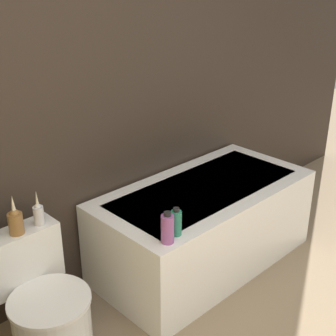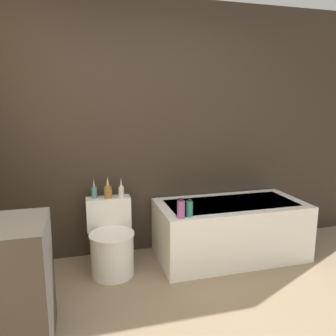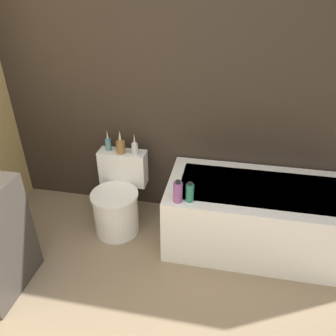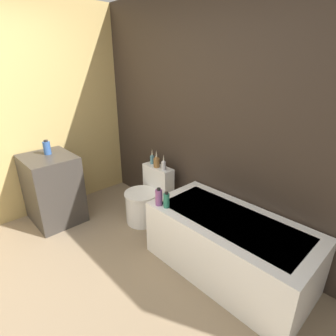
# 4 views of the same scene
# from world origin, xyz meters

# --- Properties ---
(wall_back_tiled) EXTENTS (6.40, 0.06, 2.60)m
(wall_back_tiled) POSITION_xyz_m (0.00, 2.05, 1.30)
(wall_back_tiled) COLOR #332821
(wall_back_tiled) RESTS_ON ground_plane
(bathtub) EXTENTS (1.50, 0.75, 0.58)m
(bathtub) POSITION_xyz_m (0.78, 1.63, 0.29)
(bathtub) COLOR white
(bathtub) RESTS_ON ground
(toilet) EXTENTS (0.43, 0.56, 0.67)m
(toilet) POSITION_xyz_m (-0.44, 1.63, 0.28)
(toilet) COLOR white
(toilet) RESTS_ON ground
(vase_gold) EXTENTS (0.05, 0.05, 0.20)m
(vase_gold) POSITION_xyz_m (-0.57, 1.85, 0.73)
(vase_gold) COLOR teal
(vase_gold) RESTS_ON toilet
(vase_silver) EXTENTS (0.08, 0.08, 0.22)m
(vase_silver) POSITION_xyz_m (-0.44, 1.81, 0.74)
(vase_silver) COLOR olive
(vase_silver) RESTS_ON toilet
(vase_bronze) EXTENTS (0.05, 0.05, 0.20)m
(vase_bronze) POSITION_xyz_m (-0.31, 1.81, 0.74)
(vase_bronze) COLOR silver
(vase_bronze) RESTS_ON toilet
(shampoo_bottle_tall) EXTENTS (0.07, 0.07, 0.18)m
(shampoo_bottle_tall) POSITION_xyz_m (0.15, 1.33, 0.66)
(shampoo_bottle_tall) COLOR #8C4C8C
(shampoo_bottle_tall) RESTS_ON bathtub
(shampoo_bottle_short) EXTENTS (0.06, 0.06, 0.16)m
(shampoo_bottle_short) POSITION_xyz_m (0.23, 1.35, 0.65)
(shampoo_bottle_short) COLOR #267259
(shampoo_bottle_short) RESTS_ON bathtub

